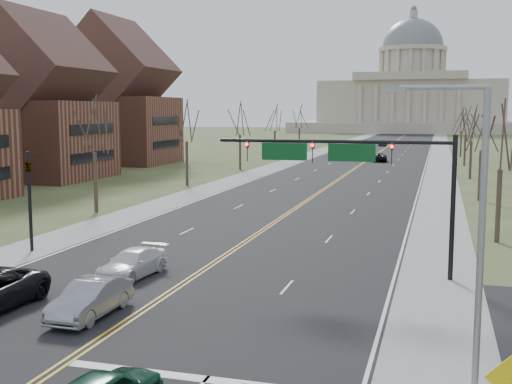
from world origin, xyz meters
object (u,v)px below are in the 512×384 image
Objects in this scene: street_light at (472,221)px; car_far_sb at (383,143)px; signal_mast at (350,162)px; car_far_nb at (379,157)px; signal_left at (29,190)px; car_sb_inner_second at (132,263)px; car_sb_inner_lead at (90,299)px.

street_light is 1.98× the size of car_far_sb.
signal_mast reaches higher than car_far_sb.
car_far_nb is 1.12× the size of car_far_sb.
signal_left is at bearing -95.67° from car_far_sb.
signal_left reaches higher than car_far_nb.
street_light is (24.24, -13.50, 1.51)m from signal_left.
signal_left is 9.80m from car_sb_inner_second.
car_far_nb is at bearing -86.72° from car_far_sb.
car_far_nb is (13.73, 75.23, -2.99)m from signal_left.
car_far_sb is at bearing -88.30° from car_far_nb.
street_light reaches higher than car_far_nb.
car_sb_inner_lead is 0.99× the size of car_far_sb.
car_sb_inner_lead is 6.35m from car_sb_inner_second.
signal_left is 1.31× the size of car_far_sb.
car_sb_inner_second is (-15.70, 9.74, -4.53)m from street_light.
signal_left is 76.53m from car_far_nb.
street_light is 19.03m from car_sb_inner_second.
street_light is 137.83m from car_far_sb.
signal_left is 27.78m from street_light.
signal_left reaches higher than car_sb_inner_lead.
car_sb_inner_second is (-1.28, 6.22, -0.07)m from car_sb_inner_lead.
street_light is 1.92× the size of car_sb_inner_second.
car_far_sb is (0.31, 133.51, 0.03)m from car_sb_inner_lead.
car_sb_inner_second is 79.15m from car_far_nb.
car_sb_inner_lead is at bearing -91.12° from car_far_sb.
signal_mast is at bearing -0.00° from signal_left.
street_light is at bearing -68.59° from signal_mast.
car_far_nb is at bearing 87.82° from car_sb_inner_lead.
car_sb_inner_second is at bearing -160.18° from signal_mast.
car_sb_inner_lead is (9.81, -9.98, -2.95)m from signal_left.
car_far_sb is (1.59, 127.29, 0.10)m from car_sb_inner_second.
signal_mast is 2.66× the size of car_sb_inner_lead.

